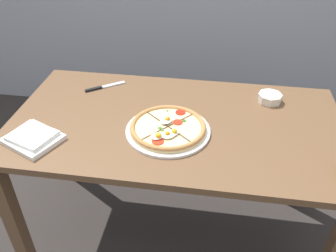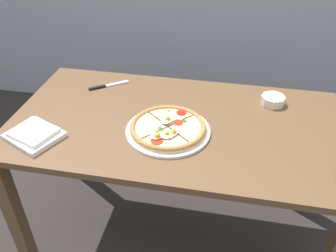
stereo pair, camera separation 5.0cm
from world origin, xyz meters
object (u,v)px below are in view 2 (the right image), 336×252
(pizza, at_px, (168,128))
(ramekin_bowl, at_px, (273,100))
(knife_main, at_px, (108,85))
(dining_table, at_px, (176,141))
(napkin_folded, at_px, (34,134))

(pizza, distance_m, ramekin_bowl, 0.53)
(pizza, distance_m, knife_main, 0.49)
(dining_table, height_order, ramekin_bowl, ramekin_bowl)
(pizza, height_order, knife_main, pizza)
(ramekin_bowl, height_order, napkin_folded, ramekin_bowl)
(pizza, height_order, ramekin_bowl, pizza)
(dining_table, relative_size, knife_main, 8.09)
(dining_table, distance_m, napkin_folded, 0.60)
(pizza, bearing_deg, knife_main, 138.84)
(pizza, distance_m, napkin_folded, 0.54)
(ramekin_bowl, bearing_deg, dining_table, -151.20)
(dining_table, relative_size, ramekin_bowl, 12.74)
(dining_table, xyz_separation_m, napkin_folded, (-0.54, -0.22, 0.12))
(napkin_folded, height_order, knife_main, napkin_folded)
(pizza, xyz_separation_m, knife_main, (-0.37, 0.32, -0.01))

